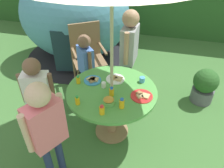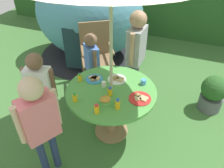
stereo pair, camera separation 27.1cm
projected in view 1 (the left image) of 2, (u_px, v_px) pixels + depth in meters
The scene contains 20 objects.
ground_plane at pixel (112, 131), 3.15m from camera, with size 10.00×10.00×0.02m, color #3D6B33.
garden_table at pixel (112, 99), 2.79m from camera, with size 1.11×1.11×0.74m.
wooden_chair at pixel (87, 52), 3.78m from camera, with size 0.69×0.67×1.07m.
dome_tent at pixel (75, 16), 4.38m from camera, with size 2.60×2.60×1.78m.
potted_plant at pixel (205, 85), 3.50m from camera, with size 0.39×0.39×0.59m.
child_in_grey_shirt at pixel (129, 44), 3.30m from camera, with size 0.24×0.48×1.44m.
child_in_blue_shirt at pixel (86, 61), 3.30m from camera, with size 0.32×0.33×1.13m.
child_in_white_shirt at pixel (37, 90), 2.67m from camera, with size 0.39×0.25×1.19m.
child_in_pink_shirt at pixel (46, 125), 2.11m from camera, with size 0.33×0.40×1.33m.
snack_bowl at pixel (109, 101), 2.49m from camera, with size 0.14×0.14×0.08m.
plate_center_front at pixel (116, 79), 2.87m from camera, with size 0.24×0.24×0.03m.
plate_far_left at pixel (93, 80), 2.85m from camera, with size 0.23×0.23×0.03m.
plate_mid_left at pixel (142, 96), 2.60m from camera, with size 0.26×0.26×0.03m.
juice_bottle_near_left at pixel (112, 92), 2.59m from camera, with size 0.06×0.06×0.12m.
juice_bottle_near_right at pixel (102, 110), 2.34m from camera, with size 0.06×0.06×0.11m.
juice_bottle_far_right at pixel (122, 103), 2.42m from camera, with size 0.06×0.06×0.13m.
juice_bottle_center_back at pixel (78, 80), 2.79m from camera, with size 0.05×0.05×0.11m.
juice_bottle_mid_right at pixel (77, 100), 2.47m from camera, with size 0.05×0.05×0.11m.
cup_near at pixel (104, 85), 2.73m from camera, with size 0.06×0.06×0.07m, color white.
cup_far at pixel (142, 80), 2.82m from camera, with size 0.07×0.07×0.07m, color #4C99D8.
Camera 1 is at (0.52, -2.06, 2.42)m, focal length 35.59 mm.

